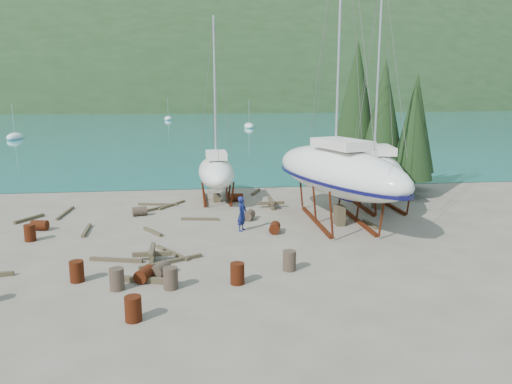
{
  "coord_description": "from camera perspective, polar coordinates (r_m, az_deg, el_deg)",
  "views": [
    {
      "loc": [
        -1.68,
        -24.13,
        7.73
      ],
      "look_at": [
        1.75,
        3.0,
        2.13
      ],
      "focal_mm": 35.0,
      "sensor_mm": 36.0,
      "label": 1
    }
  ],
  "objects": [
    {
      "name": "timber_2",
      "position": [
        33.21,
        -24.49,
        -2.79
      ],
      "size": [
        1.29,
        1.95,
        0.19
      ],
      "primitive_type": "cube",
      "rotation": [
        0.0,
        0.0,
        2.59
      ],
      "color": "brown",
      "rests_on": "ground"
    },
    {
      "name": "timber_0",
      "position": [
        34.39,
        -9.56,
        -1.47
      ],
      "size": [
        1.71,
        2.44,
        0.14
      ],
      "primitive_type": "cube",
      "rotation": [
        0.0,
        0.0,
        2.55
      ],
      "color": "brown",
      "rests_on": "ground"
    },
    {
      "name": "far_house_right",
      "position": [
        216.51,
        1.22,
        10.29
      ],
      "size": [
        6.6,
        5.6,
        5.6
      ],
      "color": "beige",
      "rests_on": "ground"
    },
    {
      "name": "far_hill",
      "position": [
        344.22,
        -7.04,
        10.19
      ],
      "size": [
        800.0,
        360.0,
        110.0
      ],
      "primitive_type": "ellipsoid",
      "color": "#1F351A",
      "rests_on": "ground"
    },
    {
      "name": "timber_1",
      "position": [
        29.71,
        12.91,
        -3.62
      ],
      "size": [
        0.42,
        1.65,
        0.19
      ],
      "primitive_type": "cube",
      "rotation": [
        0.0,
        0.0,
        0.14
      ],
      "color": "brown",
      "rests_on": "ground"
    },
    {
      "name": "drum_11",
      "position": [
        30.27,
        -0.82,
        -2.66
      ],
      "size": [
        0.87,
        1.03,
        0.58
      ],
      "primitive_type": "cylinder",
      "rotation": [
        1.57,
        0.0,
        2.76
      ],
      "color": "#2D2823",
      "rests_on": "ground"
    },
    {
      "name": "bay_water",
      "position": [
        339.22,
        -7.04,
        10.17
      ],
      "size": [
        700.0,
        700.0,
        0.0
      ],
      "primitive_type": "plane",
      "color": "#196B80",
      "rests_on": "ground"
    },
    {
      "name": "drum_8",
      "position": [
        28.58,
        -24.42,
        -4.27
      ],
      "size": [
        0.58,
        0.58,
        0.88
      ],
      "primitive_type": "cylinder",
      "color": "#622610",
      "rests_on": "ground"
    },
    {
      "name": "timber_16",
      "position": [
        21.19,
        -12.56,
        -9.78
      ],
      "size": [
        2.56,
        0.92,
        0.23
      ],
      "primitive_type": "cube",
      "rotation": [
        0.0,
        0.0,
        1.3
      ],
      "color": "brown",
      "rests_on": "ground"
    },
    {
      "name": "timber_12",
      "position": [
        23.98,
        -15.7,
        -7.47
      ],
      "size": [
        2.48,
        0.82,
        0.17
      ],
      "primitive_type": "cube",
      "rotation": [
        0.0,
        0.0,
        1.31
      ],
      "color": "brown",
      "rests_on": "ground"
    },
    {
      "name": "timber_10",
      "position": [
        33.7,
        -10.86,
        -1.76
      ],
      "size": [
        1.99,
        1.88,
        0.16
      ],
      "primitive_type": "cube",
      "rotation": [
        0.0,
        0.0,
        2.32
      ],
      "color": "brown",
      "rests_on": "ground"
    },
    {
      "name": "cypress_near_right",
      "position": [
        38.86,
        14.36,
        8.35
      ],
      "size": [
        3.6,
        3.6,
        10.0
      ],
      "color": "black",
      "rests_on": "ground"
    },
    {
      "name": "moored_boat_left",
      "position": [
        89.07,
        -25.86,
        5.68
      ],
      "size": [
        2.0,
        5.0,
        6.05
      ],
      "color": "white",
      "rests_on": "ground"
    },
    {
      "name": "drum_2",
      "position": [
        30.55,
        -23.49,
        -3.51
      ],
      "size": [
        0.97,
        0.72,
        0.58
      ],
      "primitive_type": "cylinder",
      "rotation": [
        1.57,
        0.0,
        1.4
      ],
      "color": "#622610",
      "rests_on": "ground"
    },
    {
      "name": "drum_17",
      "position": [
        21.97,
        3.84,
        -7.83
      ],
      "size": [
        0.58,
        0.58,
        0.88
      ],
      "primitive_type": "cylinder",
      "color": "#2D2823",
      "rests_on": "ground"
    },
    {
      "name": "drum_7",
      "position": [
        20.48,
        -2.14,
        -9.29
      ],
      "size": [
        0.58,
        0.58,
        0.88
      ],
      "primitive_type": "cylinder",
      "color": "#622610",
      "rests_on": "ground"
    },
    {
      "name": "timber_11",
      "position": [
        30.4,
        -6.42,
        -3.09
      ],
      "size": [
        2.3,
        0.53,
        0.15
      ],
      "primitive_type": "cube",
      "rotation": [
        0.0,
        0.0,
        1.41
      ],
      "color": "brown",
      "rests_on": "ground"
    },
    {
      "name": "drum_3",
      "position": [
        17.89,
        -13.86,
        -12.83
      ],
      "size": [
        0.58,
        0.58,
        0.88
      ],
      "primitive_type": "cylinder",
      "color": "#622610",
      "rests_on": "ground"
    },
    {
      "name": "cypress_far_right",
      "position": [
        40.99,
        17.74,
        7.5
      ],
      "size": [
        3.24,
        3.24,
        9.0
      ],
      "color": "black",
      "rests_on": "ground"
    },
    {
      "name": "drum_1",
      "position": [
        21.69,
        -10.9,
        -8.71
      ],
      "size": [
        0.89,
        1.04,
        0.58
      ],
      "primitive_type": "cylinder",
      "rotation": [
        1.57,
        0.0,
        2.71
      ],
      "color": "#2D2823",
      "rests_on": "ground"
    },
    {
      "name": "ground",
      "position": [
        25.39,
        -3.09,
        -6.17
      ],
      "size": [
        600.0,
        600.0,
        0.0
      ],
      "primitive_type": "plane",
      "color": "#63594E",
      "rests_on": "ground"
    },
    {
      "name": "drum_6",
      "position": [
        27.57,
        2.16,
        -4.1
      ],
      "size": [
        0.78,
        0.99,
        0.58
      ],
      "primitive_type": "cylinder",
      "rotation": [
        1.57,
        0.0,
        -0.24
      ],
      "color": "#622610",
      "rests_on": "ground"
    },
    {
      "name": "drum_16",
      "position": [
        20.63,
        -15.62,
        -9.57
      ],
      "size": [
        0.58,
        0.58,
        0.88
      ],
      "primitive_type": "cylinder",
      "color": "#2D2823",
      "rests_on": "ground"
    },
    {
      "name": "cypress_back_left",
      "position": [
        40.2,
        11.35,
        9.82
      ],
      "size": [
        4.14,
        4.14,
        11.5
      ],
      "color": "black",
      "rests_on": "ground"
    },
    {
      "name": "timber_pile_aft",
      "position": [
        33.45,
        1.74,
        -1.27
      ],
      "size": [
        1.8,
        1.8,
        0.6
      ],
      "color": "brown",
      "rests_on": "ground"
    },
    {
      "name": "timber_5",
      "position": [
        23.22,
        -9.66,
        -7.83
      ],
      "size": [
        2.83,
        1.61,
        0.16
      ],
      "primitive_type": "cube",
      "rotation": [
        0.0,
        0.0,
        2.06
      ],
      "color": "brown",
      "rests_on": "ground"
    },
    {
      "name": "far_house_left",
      "position": [
        221.98,
        -22.77,
        9.44
      ],
      "size": [
        6.6,
        5.6,
        5.6
      ],
      "color": "beige",
      "rests_on": "ground"
    },
    {
      "name": "moored_boat_far",
      "position": [
        134.48,
        -10.0,
        8.26
      ],
      "size": [
        2.0,
        5.0,
        6.05
      ],
      "color": "white",
      "rests_on": "ground"
    },
    {
      "name": "large_sailboat_near",
      "position": [
        29.55,
        9.35,
        2.41
      ],
      "size": [
        7.11,
        12.76,
        19.29
      ],
      "rotation": [
        0.0,
        0.0,
        0.31
      ],
      "color": "white",
      "rests_on": "ground"
    },
    {
      "name": "timber_3",
      "position": [
        24.45,
        -9.58,
        -6.85
      ],
      "size": [
        1.65,
        2.34,
        0.15
      ],
      "primitive_type": "cube",
      "rotation": [
        0.0,
        0.0,
        0.6
      ],
      "color": "brown",
      "rests_on": "ground"
    },
    {
      "name": "far_house_center",
      "position": [
        214.97,
        -12.29,
        10.02
      ],
      "size": [
        6.6,
        5.6,
        5.6
      ],
      "color": "beige",
      "rests_on": "ground"
    },
    {
      "name": "timber_17",
      "position": [
        29.38,
        -18.8,
        -4.16
      ],
      "size": [
        0.27,
        2.48,
        0.16
      ],
      "primitive_type": "cube",
      "rotation": [
        0.0,
        0.0,
        0.04
      ],
      "color": "brown",
      "rests_on": "ground"
    },
    {
      "name": "drum_12",
      "position": [
        21.31,
        -12.59,
        -9.16
      ],
      "size": [
        0.88,
        1.04,
        0.58
      ],
      "primitive_type": "cylinder",
      "rotation": [
        1.57,
        0.0,
        2.73
      ],
      "color": "#622610",
      "rests_on": "ground"
    },
    {
      "name": "small_sailboat_shore",
      "position": [
        35.39,
        -4.57,
        2.35
      ],
      "size": [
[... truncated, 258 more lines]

